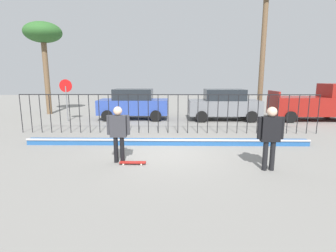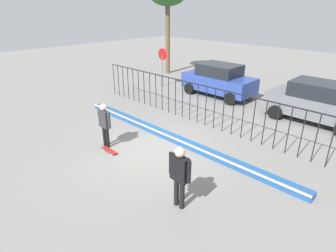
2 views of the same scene
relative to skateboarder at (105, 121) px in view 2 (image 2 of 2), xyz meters
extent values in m
plane|color=gray|center=(1.44, 1.09, -1.05)|extent=(60.00, 60.00, 0.00)
cube|color=#235699|center=(1.44, 2.19, -0.94)|extent=(11.00, 0.36, 0.22)
cylinder|color=#B2B2B7|center=(1.44, 2.01, -0.83)|extent=(11.00, 0.09, 0.09)
cylinder|color=black|center=(-5.56, 4.34, -0.13)|extent=(0.04, 0.04, 1.84)
cylinder|color=black|center=(-5.09, 4.34, -0.13)|extent=(0.04, 0.04, 1.84)
cylinder|color=black|center=(-4.63, 4.34, -0.13)|extent=(0.04, 0.04, 1.84)
cylinder|color=black|center=(-4.16, 4.34, -0.13)|extent=(0.04, 0.04, 1.84)
cylinder|color=black|center=(-3.69, 4.34, -0.13)|extent=(0.04, 0.04, 1.84)
cylinder|color=black|center=(-3.23, 4.34, -0.13)|extent=(0.04, 0.04, 1.84)
cylinder|color=black|center=(-2.76, 4.34, -0.13)|extent=(0.04, 0.04, 1.84)
cylinder|color=black|center=(-2.29, 4.34, -0.13)|extent=(0.04, 0.04, 1.84)
cylinder|color=black|center=(-1.83, 4.34, -0.13)|extent=(0.04, 0.04, 1.84)
cylinder|color=black|center=(-1.36, 4.34, -0.13)|extent=(0.04, 0.04, 1.84)
cylinder|color=black|center=(-0.89, 4.34, -0.13)|extent=(0.04, 0.04, 1.84)
cylinder|color=black|center=(-0.43, 4.34, -0.13)|extent=(0.04, 0.04, 1.84)
cylinder|color=black|center=(0.04, 4.34, -0.13)|extent=(0.04, 0.04, 1.84)
cylinder|color=black|center=(0.51, 4.34, -0.13)|extent=(0.04, 0.04, 1.84)
cylinder|color=black|center=(0.97, 4.34, -0.13)|extent=(0.04, 0.04, 1.84)
cylinder|color=black|center=(1.44, 4.34, -0.13)|extent=(0.04, 0.04, 1.84)
cylinder|color=black|center=(1.91, 4.34, -0.13)|extent=(0.04, 0.04, 1.84)
cylinder|color=black|center=(2.37, 4.34, -0.13)|extent=(0.04, 0.04, 1.84)
cylinder|color=black|center=(2.84, 4.34, -0.13)|extent=(0.04, 0.04, 1.84)
cylinder|color=black|center=(3.31, 4.34, -0.13)|extent=(0.04, 0.04, 1.84)
cylinder|color=black|center=(3.77, 4.34, -0.13)|extent=(0.04, 0.04, 1.84)
cylinder|color=black|center=(4.24, 4.34, -0.13)|extent=(0.04, 0.04, 1.84)
cylinder|color=black|center=(4.71, 4.34, -0.13)|extent=(0.04, 0.04, 1.84)
cylinder|color=black|center=(5.17, 4.34, -0.13)|extent=(0.04, 0.04, 1.84)
cylinder|color=black|center=(5.64, 4.34, -0.13)|extent=(0.04, 0.04, 1.84)
cylinder|color=black|center=(6.11, 4.34, -0.13)|extent=(0.04, 0.04, 1.84)
cylinder|color=black|center=(6.57, 4.34, -0.13)|extent=(0.04, 0.04, 1.84)
cube|color=black|center=(1.44, 4.34, 0.77)|extent=(14.00, 0.04, 0.04)
cylinder|color=black|center=(-0.10, 0.00, -0.64)|extent=(0.14, 0.14, 0.81)
cylinder|color=black|center=(0.10, 0.00, -0.64)|extent=(0.14, 0.14, 0.81)
cube|color=#333338|center=(0.00, 0.00, 0.10)|extent=(0.49, 0.21, 0.67)
sphere|color=beige|center=(0.00, 0.00, 0.57)|extent=(0.27, 0.27, 0.27)
cylinder|color=#333338|center=(-0.30, 0.00, 0.13)|extent=(0.11, 0.11, 0.60)
cylinder|color=#333338|center=(0.30, 0.00, 0.13)|extent=(0.11, 0.11, 0.60)
cube|color=#A51E19|center=(0.44, -0.19, -0.99)|extent=(0.80, 0.20, 0.02)
cylinder|color=silver|center=(0.71, -0.12, -1.02)|extent=(0.05, 0.03, 0.05)
cylinder|color=silver|center=(0.71, -0.27, -1.02)|extent=(0.05, 0.03, 0.05)
cylinder|color=silver|center=(0.17, -0.12, -1.02)|extent=(0.05, 0.03, 0.05)
cylinder|color=silver|center=(0.17, -0.27, -1.02)|extent=(0.05, 0.03, 0.05)
cylinder|color=black|center=(4.29, -0.62, -0.63)|extent=(0.14, 0.14, 0.85)
cylinder|color=black|center=(4.49, -0.62, -0.63)|extent=(0.14, 0.14, 0.85)
cube|color=black|center=(4.39, -0.62, 0.15)|extent=(0.51, 0.22, 0.70)
sphere|color=beige|center=(4.39, -0.62, 0.63)|extent=(0.28, 0.28, 0.28)
cylinder|color=black|center=(4.08, -0.62, 0.18)|extent=(0.11, 0.11, 0.63)
cylinder|color=black|center=(4.70, -0.62, 0.18)|extent=(0.11, 0.11, 0.63)
cube|color=#2D479E|center=(-0.82, 8.52, -0.26)|extent=(4.30, 1.90, 0.90)
cube|color=#1E2328|center=(-0.82, 8.52, 0.52)|extent=(2.37, 1.71, 0.66)
cylinder|color=black|center=(0.64, 9.47, -0.71)|extent=(0.68, 0.22, 0.68)
cylinder|color=black|center=(0.64, 7.57, -0.71)|extent=(0.68, 0.22, 0.68)
cylinder|color=black|center=(-2.28, 9.47, -0.71)|extent=(0.68, 0.22, 0.68)
cylinder|color=black|center=(-2.28, 7.57, -0.71)|extent=(0.68, 0.22, 0.68)
cube|color=slate|center=(4.82, 8.28, -0.26)|extent=(4.30, 1.90, 0.90)
cube|color=#1E2328|center=(4.82, 8.28, 0.52)|extent=(2.37, 1.71, 0.66)
cylinder|color=black|center=(3.36, 9.23, -0.71)|extent=(0.68, 0.22, 0.68)
cylinder|color=black|center=(3.36, 7.33, -0.71)|extent=(0.68, 0.22, 0.68)
cylinder|color=slate|center=(-4.69, 7.62, 0.00)|extent=(0.07, 0.07, 2.10)
cylinder|color=red|center=(-4.69, 7.64, 1.07)|extent=(0.76, 0.02, 0.76)
cylinder|color=brown|center=(-7.29, 10.74, 1.43)|extent=(0.36, 0.36, 4.96)
camera|label=1|loc=(1.67, -7.72, 1.56)|focal=27.67mm
camera|label=2|loc=(8.50, -5.21, 4.02)|focal=29.84mm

